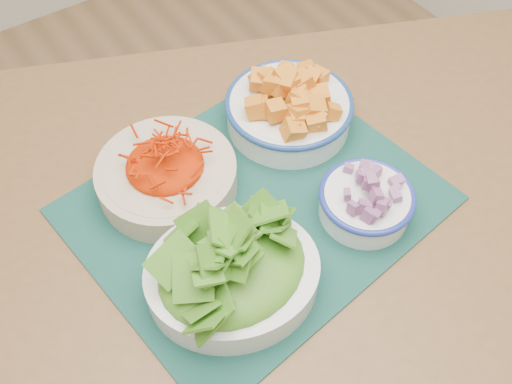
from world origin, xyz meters
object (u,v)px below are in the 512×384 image
at_px(lettuce_bowl, 232,267).
at_px(onion_bowl, 366,199).
at_px(placemat, 256,204).
at_px(table, 296,233).
at_px(carrot_bowl, 166,171).
at_px(squash_bowl, 289,102).

relative_size(lettuce_bowl, onion_bowl, 1.68).
bearing_deg(lettuce_bowl, placemat, 64.43).
xyz_separation_m(table, placemat, (-0.06, 0.04, 0.09)).
height_order(table, lettuce_bowl, lettuce_bowl).
bearing_deg(carrot_bowl, lettuce_bowl, -93.37).
xyz_separation_m(placemat, lettuce_bowl, (-0.11, -0.10, 0.06)).
height_order(lettuce_bowl, onion_bowl, lettuce_bowl).
relative_size(table, onion_bowl, 8.25).
height_order(squash_bowl, onion_bowl, squash_bowl).
height_order(table, squash_bowl, squash_bowl).
height_order(table, onion_bowl, onion_bowl).
height_order(squash_bowl, lettuce_bowl, lettuce_bowl).
bearing_deg(onion_bowl, carrot_bowl, 136.06).
bearing_deg(table, lettuce_bowl, -134.75).
bearing_deg(placemat, carrot_bowl, 125.24).
bearing_deg(onion_bowl, lettuce_bowl, 178.30).
bearing_deg(placemat, lettuce_bowl, -143.83).
relative_size(table, squash_bowl, 5.24).
relative_size(carrot_bowl, onion_bowl, 1.44).
height_order(placemat, carrot_bowl, carrot_bowl).
relative_size(squash_bowl, onion_bowl, 1.58).
bearing_deg(squash_bowl, placemat, -142.31).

